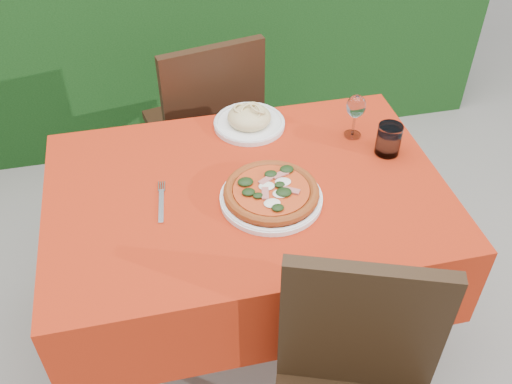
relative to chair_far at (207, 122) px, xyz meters
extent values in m
plane|color=slate|center=(0.03, -0.69, -0.54)|extent=(60.00, 60.00, 0.00)
cube|color=#452816|center=(0.03, -0.69, 0.18)|extent=(1.20, 0.80, 0.04)
cylinder|color=#452816|center=(-0.51, -1.03, -0.19)|extent=(0.05, 0.05, 0.70)
cylinder|color=#452816|center=(0.57, -1.03, -0.19)|extent=(0.05, 0.05, 0.70)
cylinder|color=#452816|center=(-0.51, -0.35, -0.19)|extent=(0.05, 0.05, 0.70)
cylinder|color=#452816|center=(0.57, -0.35, -0.19)|extent=(0.05, 0.05, 0.70)
cube|color=#B0260D|center=(0.03, -0.69, 0.05)|extent=(1.26, 0.86, 0.32)
cube|color=black|center=(0.21, -1.24, 0.16)|extent=(0.41, 0.18, 0.46)
cube|color=black|center=(-0.02, 0.09, -0.08)|extent=(0.50, 0.50, 0.04)
cube|color=black|center=(0.02, -0.10, 0.17)|extent=(0.42, 0.13, 0.46)
cylinder|color=black|center=(0.12, 0.30, -0.32)|extent=(0.04, 0.04, 0.43)
cylinder|color=black|center=(-0.23, 0.23, -0.32)|extent=(0.04, 0.04, 0.43)
cylinder|color=black|center=(0.20, -0.06, -0.32)|extent=(0.04, 0.04, 0.43)
cylinder|color=black|center=(-0.16, -0.13, -0.32)|extent=(0.04, 0.04, 0.43)
cylinder|color=white|center=(0.09, -0.77, 0.22)|extent=(0.32, 0.32, 0.02)
cylinder|color=#AF4918|center=(0.09, -0.77, 0.24)|extent=(0.33, 0.33, 0.02)
cylinder|color=#970D09|center=(0.09, -0.77, 0.25)|extent=(0.26, 0.26, 0.01)
cylinder|color=white|center=(0.11, -0.36, 0.22)|extent=(0.26, 0.26, 0.02)
ellipsoid|color=#D9C087|center=(0.11, -0.36, 0.25)|extent=(0.16, 0.16, 0.07)
cylinder|color=silver|center=(0.53, -0.62, 0.26)|extent=(0.08, 0.08, 0.11)
cylinder|color=#A3C4DC|center=(0.53, -0.62, 0.25)|extent=(0.07, 0.07, 0.08)
cylinder|color=white|center=(0.45, -0.50, 0.21)|extent=(0.06, 0.06, 0.01)
cylinder|color=white|center=(0.45, -0.50, 0.26)|extent=(0.01, 0.01, 0.08)
ellipsoid|color=white|center=(0.45, -0.50, 0.33)|extent=(0.07, 0.07, 0.08)
cube|color=silver|center=(-0.24, -0.72, 0.21)|extent=(0.05, 0.21, 0.01)
camera|label=1|loc=(-0.24, -2.03, 1.39)|focal=40.00mm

